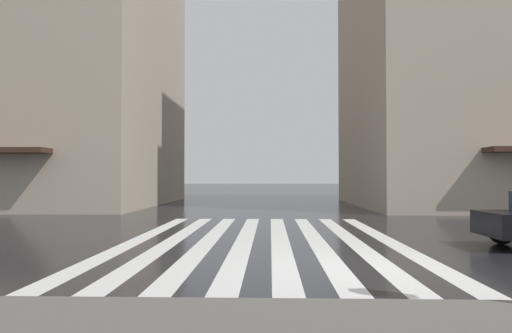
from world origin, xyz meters
The scene contains 2 objects.
ground_plane centered at (0.00, 0.00, 0.00)m, with size 220.00×220.00×0.00m, color black.
zebra_crossing centered at (4.00, 1.98, 0.00)m, with size 13.00×7.50×0.01m.
Camera 1 is at (-9.39, 1.75, 1.79)m, focal length 33.05 mm.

